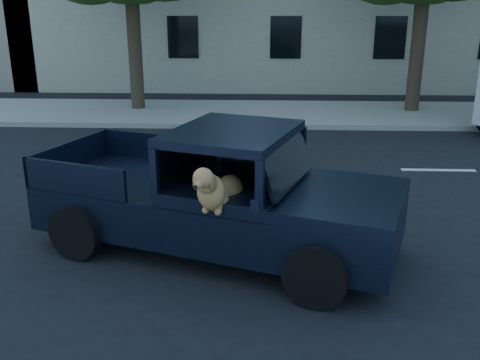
{
  "coord_description": "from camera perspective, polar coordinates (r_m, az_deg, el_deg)",
  "views": [
    {
      "loc": [
        0.15,
        -7.91,
        3.48
      ],
      "look_at": [
        -0.15,
        -1.09,
        1.21
      ],
      "focal_mm": 40.0,
      "sensor_mm": 36.0,
      "label": 1
    }
  ],
  "objects": [
    {
      "name": "ground",
      "position": [
        8.64,
        1.29,
        -5.36
      ],
      "size": [
        120.0,
        120.0,
        0.0
      ],
      "primitive_type": "plane",
      "color": "black",
      "rests_on": "ground"
    },
    {
      "name": "far_sidewalk",
      "position": [
        17.44,
        1.95,
        7.13
      ],
      "size": [
        60.0,
        4.0,
        0.15
      ],
      "primitive_type": "cube",
      "color": "gray",
      "rests_on": "ground"
    },
    {
      "name": "lane_stripes",
      "position": [
        11.97,
        11.26,
        1.17
      ],
      "size": [
        21.6,
        0.14,
        0.01
      ],
      "primitive_type": null,
      "color": "silver",
      "rests_on": "ground"
    },
    {
      "name": "pickup_truck",
      "position": [
        7.8,
        -3.08,
        -3.12
      ],
      "size": [
        5.51,
        3.57,
        1.84
      ],
      "rotation": [
        0.0,
        0.0,
        -0.34
      ],
      "color": "black",
      "rests_on": "ground"
    }
  ]
}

